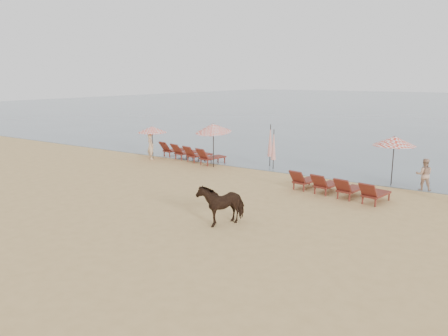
# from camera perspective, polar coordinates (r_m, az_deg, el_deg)

# --- Properties ---
(ground) EXTENTS (120.00, 120.00, 0.00)m
(ground) POSITION_cam_1_polar(r_m,az_deg,el_deg) (15.81, -10.12, -7.01)
(ground) COLOR tan
(ground) RESTS_ON ground
(sea) EXTENTS (160.00, 140.00, 0.06)m
(sea) POSITION_cam_1_polar(r_m,az_deg,el_deg) (91.50, 27.13, 7.37)
(sea) COLOR #51606B
(sea) RESTS_ON ground
(lounger_cluster_left) EXTENTS (4.65, 2.78, 0.69)m
(lounger_cluster_left) POSITION_cam_1_polar(r_m,az_deg,el_deg) (26.96, -4.45, 2.01)
(lounger_cluster_left) COLOR maroon
(lounger_cluster_left) RESTS_ON ground
(lounger_cluster_right) EXTENTS (4.28, 2.43, 0.64)m
(lounger_cluster_right) POSITION_cam_1_polar(r_m,az_deg,el_deg) (19.46, 14.51, -2.27)
(lounger_cluster_right) COLOR maroon
(lounger_cluster_right) RESTS_ON ground
(umbrella_open_left_a) EXTENTS (1.81, 1.81, 2.06)m
(umbrella_open_left_a) POSITION_cam_1_polar(r_m,az_deg,el_deg) (27.58, -9.37, 4.99)
(umbrella_open_left_a) COLOR black
(umbrella_open_left_a) RESTS_ON ground
(umbrella_open_left_b) EXTENTS (2.03, 2.07, 2.59)m
(umbrella_open_left_b) POSITION_cam_1_polar(r_m,az_deg,el_deg) (24.58, -1.40, 5.25)
(umbrella_open_left_b) COLOR black
(umbrella_open_left_b) RESTS_ON ground
(umbrella_open_right) EXTENTS (1.94, 1.94, 2.37)m
(umbrella_open_right) POSITION_cam_1_polar(r_m,az_deg,el_deg) (21.82, 21.37, 3.31)
(umbrella_open_right) COLOR black
(umbrella_open_right) RESTS_ON ground
(umbrella_closed_left) EXTENTS (0.27, 0.27, 2.23)m
(umbrella_closed_left) POSITION_cam_1_polar(r_m,az_deg,el_deg) (24.25, 6.50, 3.02)
(umbrella_closed_left) COLOR black
(umbrella_closed_left) RESTS_ON ground
(umbrella_closed_right) EXTENTS (0.30, 0.30, 2.43)m
(umbrella_closed_right) POSITION_cam_1_polar(r_m,az_deg,el_deg) (24.96, 6.06, 3.55)
(umbrella_closed_right) COLOR black
(umbrella_closed_right) RESTS_ON ground
(cow) EXTENTS (1.34, 1.85, 1.43)m
(cow) POSITION_cam_1_polar(r_m,az_deg,el_deg) (15.33, -0.32, -4.63)
(cow) COLOR black
(cow) RESTS_ON ground
(beachgoer_left) EXTENTS (0.70, 0.60, 1.63)m
(beachgoer_left) POSITION_cam_1_polar(r_m,az_deg,el_deg) (27.58, -9.56, 2.81)
(beachgoer_left) COLOR #DEB38B
(beachgoer_left) RESTS_ON ground
(beachgoer_right_a) EXTENTS (0.84, 0.73, 1.47)m
(beachgoer_right_a) POSITION_cam_1_polar(r_m,az_deg,el_deg) (21.62, 24.67, -0.79)
(beachgoer_right_a) COLOR tan
(beachgoer_right_a) RESTS_ON ground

